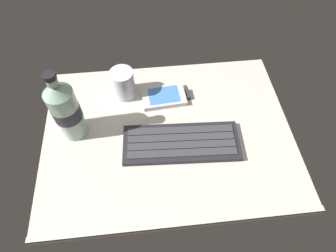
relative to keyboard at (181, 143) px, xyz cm
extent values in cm
cube|color=beige|center=(-2.93, 3.91, -1.81)|extent=(64.00, 48.00, 2.00)
cube|color=beige|center=(-2.93, -19.49, -0.41)|extent=(64.00, 1.20, 0.80)
cube|color=#232328|center=(0.00, 0.00, -0.11)|extent=(29.56, 12.59, 1.40)
cube|color=#3D3D42|center=(0.18, 3.29, 0.74)|extent=(26.75, 3.47, 0.30)
cube|color=#3D3D42|center=(0.06, 1.10, 0.74)|extent=(26.75, 3.47, 0.30)
cube|color=#3D3D42|center=(-0.06, -1.10, 0.74)|extent=(26.75, 3.47, 0.30)
cube|color=#3D3D42|center=(-0.18, -3.29, 0.74)|extent=(26.75, 3.47, 0.30)
cube|color=silver|center=(-2.43, 15.41, -0.11)|extent=(12.54, 8.48, 1.40)
cube|color=#4C8CEA|center=(-2.43, 15.41, 0.64)|extent=(8.82, 6.54, 0.10)
cube|color=#333338|center=(3.95, 15.89, -0.11)|extent=(1.08, 3.85, 1.12)
cylinder|color=silver|center=(-13.78, 18.23, 3.44)|extent=(6.40, 6.40, 8.50)
cylinder|color=orange|center=(-13.78, 18.23, 2.45)|extent=(5.50, 5.50, 6.12)
cylinder|color=#9EC1A8|center=(-26.75, 6.98, 6.69)|extent=(6.60, 6.60, 15.00)
cone|color=#9EC1A8|center=(-26.75, 6.98, 15.59)|extent=(6.60, 6.60, 2.80)
cylinder|color=#9EC1A8|center=(-26.75, 6.98, 17.89)|extent=(2.51, 2.51, 1.80)
cylinder|color=black|center=(-26.75, 6.98, 19.39)|extent=(2.77, 2.77, 1.20)
cylinder|color=#2D2D38|center=(-26.75, 6.98, 7.44)|extent=(6.73, 6.73, 3.80)
camera|label=1|loc=(-7.08, -35.61, 61.18)|focal=30.33mm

